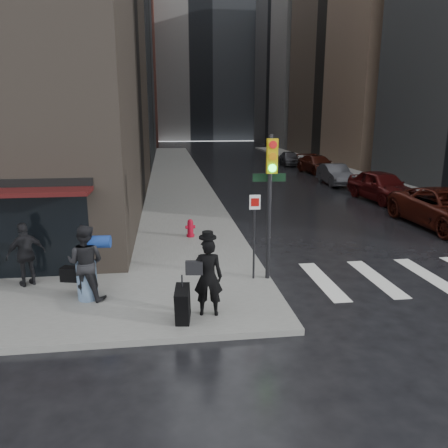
{
  "coord_description": "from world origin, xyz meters",
  "views": [
    {
      "loc": [
        -0.82,
        -10.16,
        4.57
      ],
      "look_at": [
        0.91,
        2.84,
        1.3
      ],
      "focal_mm": 35.0,
      "sensor_mm": 36.0,
      "label": 1
    }
  ],
  "objects": [
    {
      "name": "bldg_right_far",
      "position": [
        26.0,
        58.0,
        12.5
      ],
      "size": [
        22.0,
        20.0,
        25.0
      ],
      "primitive_type": "cube",
      "color": "slate",
      "rests_on": "ground"
    },
    {
      "name": "sidewalk_left",
      "position": [
        0.0,
        27.0,
        0.07
      ],
      "size": [
        4.0,
        50.0,
        0.15
      ],
      "primitive_type": "cube",
      "color": "slate",
      "rests_on": "ground"
    },
    {
      "name": "man_greycoat",
      "position": [
        -4.56,
        1.4,
        1.01
      ],
      "size": [
        1.07,
        0.92,
        1.72
      ],
      "rotation": [
        0.0,
        0.0,
        3.75
      ],
      "color": "black",
      "rests_on": "ground"
    },
    {
      "name": "parked_car_2",
      "position": [
        10.56,
        18.1,
        0.69
      ],
      "size": [
        1.69,
        4.24,
        1.37
      ],
      "primitive_type": "imported",
      "rotation": [
        0.0,
        0.0,
        -0.06
      ],
      "color": "#3D3D42",
      "rests_on": "ground"
    },
    {
      "name": "parked_car_3",
      "position": [
        11.4,
        24.07,
        0.72
      ],
      "size": [
        2.46,
        5.1,
        1.43
      ],
      "primitive_type": "imported",
      "rotation": [
        0.0,
        0.0,
        0.09
      ],
      "color": "#39120B",
      "rests_on": "ground"
    },
    {
      "name": "parked_car_4",
      "position": [
        10.78,
        30.04,
        0.67
      ],
      "size": [
        1.93,
        4.03,
        1.33
      ],
      "primitive_type": "imported",
      "rotation": [
        0.0,
        0.0,
        -0.09
      ],
      "color": "#39393E",
      "rests_on": "ground"
    },
    {
      "name": "parked_car_1",
      "position": [
        10.85,
        12.13,
        0.83
      ],
      "size": [
        2.36,
        5.01,
        1.66
      ],
      "primitive_type": "imported",
      "rotation": [
        0.0,
        0.0,
        0.09
      ],
      "color": "#450D0D",
      "rests_on": "ground"
    },
    {
      "name": "fire_hydrant",
      "position": [
        0.01,
        5.66,
        0.45
      ],
      "size": [
        0.38,
        0.29,
        0.67
      ],
      "rotation": [
        0.0,
        0.0,
        0.1
      ],
      "color": "maroon",
      "rests_on": "ground"
    },
    {
      "name": "traffic_light",
      "position": [
        1.86,
        0.98,
        2.7
      ],
      "size": [
        0.99,
        0.46,
        3.95
      ],
      "rotation": [
        0.0,
        0.0,
        -0.05
      ],
      "color": "black",
      "rests_on": "ground"
    },
    {
      "name": "man_jeans",
      "position": [
        -2.83,
        0.25,
        1.1
      ],
      "size": [
        1.32,
        0.96,
        1.89
      ],
      "rotation": [
        0.0,
        0.0,
        2.9
      ],
      "color": "black",
      "rests_on": "ground"
    },
    {
      "name": "parked_car_0",
      "position": [
        10.73,
        6.16,
        0.81
      ],
      "size": [
        2.72,
        5.82,
        1.61
      ],
      "primitive_type": "imported",
      "rotation": [
        0.0,
        0.0,
        0.01
      ],
      "color": "#40130C",
      "rests_on": "ground"
    },
    {
      "name": "ground",
      "position": [
        0.0,
        0.0,
        0.0
      ],
      "size": [
        140.0,
        140.0,
        0.0
      ],
      "primitive_type": "plane",
      "color": "black",
      "rests_on": "ground"
    },
    {
      "name": "man_overcoat",
      "position": [
        -0.09,
        -1.08,
        0.99
      ],
      "size": [
        1.14,
        0.97,
        2.0
      ],
      "rotation": [
        0.0,
        0.0,
        3.01
      ],
      "color": "black",
      "rests_on": "ground"
    },
    {
      "name": "bldg_distant",
      "position": [
        6.0,
        78.0,
        16.0
      ],
      "size": [
        40.0,
        12.0,
        32.0
      ],
      "primitive_type": "cube",
      "color": "slate",
      "rests_on": "ground"
    },
    {
      "name": "sidewalk_right",
      "position": [
        13.5,
        27.0,
        0.07
      ],
      "size": [
        3.0,
        50.0,
        0.15
      ],
      "primitive_type": "cube",
      "color": "slate",
      "rests_on": "ground"
    },
    {
      "name": "bldg_left_far",
      "position": [
        -13.0,
        62.0,
        13.0
      ],
      "size": [
        22.0,
        20.0,
        26.0
      ],
      "primitive_type": "cube",
      "color": "#5A231E",
      "rests_on": "ground"
    }
  ]
}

